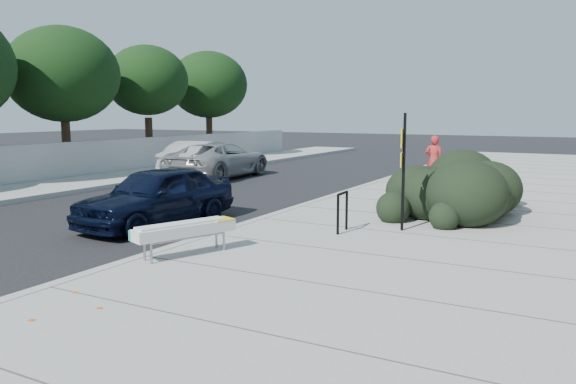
% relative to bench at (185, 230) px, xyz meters
% --- Properties ---
extents(ground, '(120.00, 120.00, 0.00)m').
position_rel_bench_xyz_m(ground, '(-0.66, -0.38, -0.60)').
color(ground, black).
rests_on(ground, ground).
extents(sidewalk_near, '(11.20, 50.00, 0.15)m').
position_rel_bench_xyz_m(sidewalk_near, '(4.94, 4.62, -0.53)').
color(sidewalk_near, gray).
rests_on(sidewalk_near, ground).
extents(sidewalk_far, '(3.00, 50.00, 0.15)m').
position_rel_bench_xyz_m(sidewalk_far, '(-10.16, 4.62, -0.53)').
color(sidewalk_far, gray).
rests_on(sidewalk_far, ground).
extents(curb_near, '(0.22, 50.00, 0.17)m').
position_rel_bench_xyz_m(curb_near, '(-0.66, 4.62, -0.52)').
color(curb_near, '#9E9E99').
rests_on(curb_near, ground).
extents(curb_far, '(0.22, 50.00, 0.17)m').
position_rel_bench_xyz_m(curb_far, '(-8.66, 4.62, -0.52)').
color(curb_far, '#9E9E99').
rests_on(curb_far, ground).
extents(tree_far_d, '(4.60, 4.60, 6.16)m').
position_rel_bench_xyz_m(tree_far_d, '(-13.16, 8.62, 3.59)').
color(tree_far_d, '#332114').
rests_on(tree_far_d, ground).
extents(tree_far_e, '(4.00, 4.00, 5.90)m').
position_rel_bench_xyz_m(tree_far_e, '(-13.16, 13.62, 3.58)').
color(tree_far_e, '#332114').
rests_on(tree_far_e, ground).
extents(tree_far_f, '(4.40, 4.40, 6.07)m').
position_rel_bench_xyz_m(tree_far_f, '(-13.16, 18.62, 3.59)').
color(tree_far_f, '#332114').
rests_on(tree_far_f, ground).
extents(bench, '(1.08, 1.89, 0.57)m').
position_rel_bench_xyz_m(bench, '(0.00, 0.00, 0.00)').
color(bench, gray).
rests_on(bench, sidewalk_near).
extents(bike_rack, '(0.08, 0.59, 0.85)m').
position_rel_bench_xyz_m(bike_rack, '(1.67, 3.12, 0.06)').
color(bike_rack, black).
rests_on(bike_rack, sidewalk_near).
extents(sign_post, '(0.12, 0.29, 2.49)m').
position_rel_bench_xyz_m(sign_post, '(2.71, 3.88, 0.97)').
color(sign_post, black).
rests_on(sign_post, sidewalk_near).
extents(hedge, '(3.44, 4.91, 1.67)m').
position_rel_bench_xyz_m(hedge, '(3.25, 6.62, 0.38)').
color(hedge, black).
rests_on(hedge, sidewalk_near).
extents(sedan_navy, '(1.99, 4.26, 1.41)m').
position_rel_bench_xyz_m(sedan_navy, '(-2.73, 2.36, 0.10)').
color(sedan_navy, black).
rests_on(sedan_navy, ground).
extents(wagon_silver, '(2.14, 4.67, 1.48)m').
position_rel_bench_xyz_m(wagon_silver, '(-8.07, 11.19, 0.14)').
color(wagon_silver, '#9B9A9F').
rests_on(wagon_silver, ground).
extents(suv_silver, '(2.75, 5.38, 1.46)m').
position_rel_bench_xyz_m(suv_silver, '(-7.20, 11.16, 0.13)').
color(suv_silver, gray).
rests_on(suv_silver, ground).
extents(pedestrian, '(0.68, 0.50, 1.71)m').
position_rel_bench_xyz_m(pedestrian, '(1.39, 11.87, 0.41)').
color(pedestrian, maroon).
rests_on(pedestrian, sidewalk_near).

